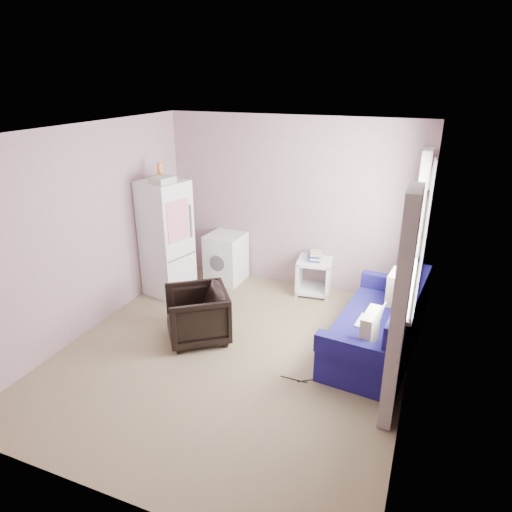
{
  "coord_description": "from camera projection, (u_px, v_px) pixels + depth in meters",
  "views": [
    {
      "loc": [
        1.92,
        -4.06,
        3.01
      ],
      "look_at": [
        0.05,
        0.6,
        1.0
      ],
      "focal_mm": 32.0,
      "sensor_mm": 36.0,
      "label": 1
    }
  ],
  "objects": [
    {
      "name": "room",
      "position": [
        232.0,
        253.0,
        4.81
      ],
      "size": [
        3.84,
        4.24,
        2.54
      ],
      "color": "#8E7D5D",
      "rests_on": "ground"
    },
    {
      "name": "armchair",
      "position": [
        197.0,
        312.0,
        5.45
      ],
      "size": [
        0.94,
        0.95,
        0.72
      ],
      "primitive_type": "imported",
      "rotation": [
        0.0,
        0.0,
        -0.94
      ],
      "color": "black",
      "rests_on": "ground"
    },
    {
      "name": "fridge",
      "position": [
        166.0,
        238.0,
        6.47
      ],
      "size": [
        0.7,
        0.69,
        1.89
      ],
      "rotation": [
        0.0,
        0.0,
        -0.25
      ],
      "color": "white",
      "rests_on": "ground"
    },
    {
      "name": "washing_machine",
      "position": [
        226.0,
        257.0,
        7.02
      ],
      "size": [
        0.56,
        0.57,
        0.75
      ],
      "rotation": [
        0.0,
        0.0,
        -0.07
      ],
      "color": "white",
      "rests_on": "ground"
    },
    {
      "name": "side_table",
      "position": [
        314.0,
        274.0,
        6.63
      ],
      "size": [
        0.53,
        0.53,
        0.65
      ],
      "rotation": [
        0.0,
        0.0,
        0.12
      ],
      "color": "white",
      "rests_on": "ground"
    },
    {
      "name": "sofa",
      "position": [
        381.0,
        329.0,
        5.21
      ],
      "size": [
        1.02,
        1.93,
        0.83
      ],
      "rotation": [
        0.0,
        0.0,
        -0.1
      ],
      "color": "navy",
      "rests_on": "ground"
    },
    {
      "name": "window_dressing",
      "position": [
        410.0,
        266.0,
        4.85
      ],
      "size": [
        0.17,
        2.62,
        2.18
      ],
      "color": "white",
      "rests_on": "ground"
    },
    {
      "name": "floor_cables",
      "position": [
        302.0,
        380.0,
        4.81
      ],
      "size": [
        0.45,
        0.18,
        0.01
      ],
      "rotation": [
        0.0,
        0.0,
        0.34
      ],
      "color": "black",
      "rests_on": "ground"
    }
  ]
}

